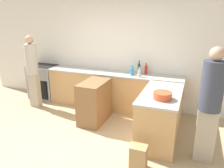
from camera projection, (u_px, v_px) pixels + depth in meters
ground_plane at (76, 146)px, 3.87m from camera, size 14.00×14.00×0.00m
wall_back at (118, 52)px, 5.39m from camera, size 8.00×0.06×2.70m
counter_back at (113, 90)px, 5.37m from camera, size 3.32×0.61×0.91m
counter_peninsula at (160, 115)px, 4.03m from camera, size 0.69×1.45×0.91m
range_oven at (44, 82)px, 6.07m from camera, size 0.76×0.59×0.92m
island_table at (94, 102)px, 4.68m from camera, size 0.48×0.82×0.90m
mixing_bowl at (163, 96)px, 3.56m from camera, size 0.30×0.30×0.12m
hot_sauce_bottle at (146, 70)px, 5.09m from camera, size 0.07×0.07×0.26m
wine_bottle_dark at (139, 68)px, 5.12m from camera, size 0.06×0.06×0.31m
vinegar_bottle_clear at (139, 73)px, 4.84m from camera, size 0.07×0.07×0.22m
dish_soap_bottle at (132, 71)px, 4.97m from camera, size 0.09×0.09×0.23m
person_by_range at (32, 69)px, 5.30m from camera, size 0.28×0.28×1.78m
person_at_peninsula at (210, 102)px, 3.23m from camera, size 0.33×0.33×1.82m
paper_bag at (138, 157)px, 3.27m from camera, size 0.25×0.20×0.38m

